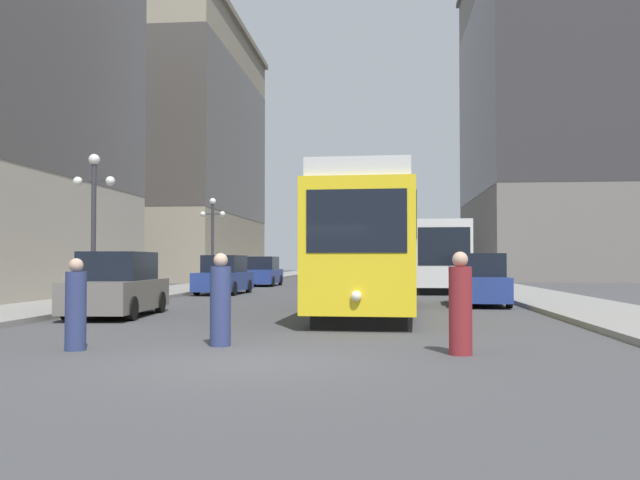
{
  "coord_description": "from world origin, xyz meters",
  "views": [
    {
      "loc": [
        2.11,
        -10.44,
        1.57
      ],
      "look_at": [
        0.53,
        6.22,
        2.08
      ],
      "focal_mm": 38.35,
      "sensor_mm": 36.0,
      "label": 1
    }
  ],
  "objects_px": {
    "parked_car_right_far": "(479,281)",
    "lamp_post_left_near": "(94,204)",
    "parked_car_left_far": "(118,286)",
    "pedestrian_on_sidewalk": "(76,307)",
    "streetcar": "(374,244)",
    "parked_car_left_mid": "(224,276)",
    "lamp_post_left_far": "(213,228)",
    "parked_car_left_near": "(263,272)",
    "transit_bus": "(438,254)",
    "pedestrian_crossing_far": "(460,307)",
    "pedestrian_crossing_near": "(220,303)"
  },
  "relations": [
    {
      "from": "transit_bus",
      "to": "parked_car_left_far",
      "type": "bearing_deg",
      "value": -117.54
    },
    {
      "from": "parked_car_left_near",
      "to": "pedestrian_on_sidewalk",
      "type": "bearing_deg",
      "value": -84.52
    },
    {
      "from": "parked_car_right_far",
      "to": "lamp_post_left_near",
      "type": "xyz_separation_m",
      "value": [
        -12.72,
        -3.0,
        2.56
      ]
    },
    {
      "from": "parked_car_left_far",
      "to": "lamp_post_left_far",
      "type": "height_order",
      "value": "lamp_post_left_far"
    },
    {
      "from": "parked_car_left_mid",
      "to": "pedestrian_crossing_far",
      "type": "bearing_deg",
      "value": -63.5
    },
    {
      "from": "parked_car_left_mid",
      "to": "pedestrian_crossing_near",
      "type": "distance_m",
      "value": 19.65
    },
    {
      "from": "streetcar",
      "to": "transit_bus",
      "type": "height_order",
      "value": "streetcar"
    },
    {
      "from": "lamp_post_left_near",
      "to": "pedestrian_crossing_far",
      "type": "bearing_deg",
      "value": -42.43
    },
    {
      "from": "transit_bus",
      "to": "pedestrian_on_sidewalk",
      "type": "distance_m",
      "value": 26.86
    },
    {
      "from": "pedestrian_crossing_far",
      "to": "pedestrian_on_sidewalk",
      "type": "distance_m",
      "value": 6.65
    },
    {
      "from": "parked_car_left_near",
      "to": "parked_car_right_far",
      "type": "xyz_separation_m",
      "value": [
        10.82,
        -17.49,
        -0.0
      ]
    },
    {
      "from": "parked_car_left_mid",
      "to": "pedestrian_crossing_far",
      "type": "height_order",
      "value": "parked_car_left_mid"
    },
    {
      "from": "parked_car_left_mid",
      "to": "streetcar",
      "type": "bearing_deg",
      "value": -52.54
    },
    {
      "from": "parked_car_left_far",
      "to": "pedestrian_on_sidewalk",
      "type": "height_order",
      "value": "parked_car_left_far"
    },
    {
      "from": "parked_car_left_near",
      "to": "transit_bus",
      "type": "bearing_deg",
      "value": -23.3
    },
    {
      "from": "parked_car_left_far",
      "to": "pedestrian_on_sidewalk",
      "type": "distance_m",
      "value": 7.48
    },
    {
      "from": "parked_car_left_far",
      "to": "lamp_post_left_near",
      "type": "height_order",
      "value": "lamp_post_left_near"
    },
    {
      "from": "parked_car_left_far",
      "to": "streetcar",
      "type": "bearing_deg",
      "value": 15.48
    },
    {
      "from": "parked_car_left_near",
      "to": "parked_car_left_far",
      "type": "distance_m",
      "value": 23.15
    },
    {
      "from": "parked_car_left_mid",
      "to": "parked_car_right_far",
      "type": "bearing_deg",
      "value": -30.74
    },
    {
      "from": "pedestrian_crossing_far",
      "to": "lamp_post_left_far",
      "type": "bearing_deg",
      "value": 81.14
    },
    {
      "from": "streetcar",
      "to": "lamp_post_left_near",
      "type": "xyz_separation_m",
      "value": [
        -9.08,
        0.2,
        1.31
      ]
    },
    {
      "from": "parked_car_left_near",
      "to": "pedestrian_crossing_far",
      "type": "bearing_deg",
      "value": -72.35
    },
    {
      "from": "parked_car_left_far",
      "to": "lamp_post_left_near",
      "type": "relative_size",
      "value": 0.93
    },
    {
      "from": "streetcar",
      "to": "lamp_post_left_far",
      "type": "xyz_separation_m",
      "value": [
        -9.08,
        15.6,
        1.29
      ]
    },
    {
      "from": "parked_car_left_near",
      "to": "parked_car_left_mid",
      "type": "relative_size",
      "value": 0.95
    },
    {
      "from": "parked_car_left_near",
      "to": "lamp_post_left_near",
      "type": "height_order",
      "value": "lamp_post_left_near"
    },
    {
      "from": "pedestrian_crossing_near",
      "to": "pedestrian_crossing_far",
      "type": "distance_m",
      "value": 4.35
    },
    {
      "from": "parked_car_left_mid",
      "to": "lamp_post_left_near",
      "type": "bearing_deg",
      "value": -97.9
    },
    {
      "from": "parked_car_right_far",
      "to": "streetcar",
      "type": "bearing_deg",
      "value": 44.42
    },
    {
      "from": "streetcar",
      "to": "pedestrian_on_sidewalk",
      "type": "height_order",
      "value": "streetcar"
    },
    {
      "from": "parked_car_right_far",
      "to": "lamp_post_left_far",
      "type": "distance_m",
      "value": 17.95
    },
    {
      "from": "pedestrian_crossing_far",
      "to": "lamp_post_left_far",
      "type": "xyz_separation_m",
      "value": [
        -10.68,
        25.16,
        2.59
      ]
    },
    {
      "from": "pedestrian_crossing_near",
      "to": "parked_car_right_far",
      "type": "bearing_deg",
      "value": -34.93
    },
    {
      "from": "parked_car_right_far",
      "to": "lamp_post_left_near",
      "type": "distance_m",
      "value": 13.32
    },
    {
      "from": "parked_car_left_near",
      "to": "lamp_post_left_near",
      "type": "relative_size",
      "value": 0.88
    },
    {
      "from": "parked_car_left_mid",
      "to": "lamp_post_left_near",
      "type": "relative_size",
      "value": 0.92
    },
    {
      "from": "parked_car_left_far",
      "to": "lamp_post_left_near",
      "type": "bearing_deg",
      "value": 122.1
    },
    {
      "from": "parked_car_left_near",
      "to": "pedestrian_crossing_near",
      "type": "xyz_separation_m",
      "value": [
        4.5,
        -29.47,
        -0.04
      ]
    },
    {
      "from": "lamp_post_left_far",
      "to": "parked_car_right_far",
      "type": "bearing_deg",
      "value": -44.26
    },
    {
      "from": "parked_car_right_far",
      "to": "pedestrian_on_sidewalk",
      "type": "xyz_separation_m",
      "value": [
        -8.69,
        -12.83,
        -0.09
      ]
    },
    {
      "from": "transit_bus",
      "to": "parked_car_left_near",
      "type": "height_order",
      "value": "transit_bus"
    },
    {
      "from": "streetcar",
      "to": "pedestrian_crossing_far",
      "type": "bearing_deg",
      "value": -77.98
    },
    {
      "from": "parked_car_left_near",
      "to": "pedestrian_on_sidewalk",
      "type": "distance_m",
      "value": 30.39
    },
    {
      "from": "parked_car_left_far",
      "to": "pedestrian_crossing_near",
      "type": "bearing_deg",
      "value": -57.9
    },
    {
      "from": "transit_bus",
      "to": "lamp_post_left_near",
      "type": "relative_size",
      "value": 2.59
    },
    {
      "from": "parked_car_right_far",
      "to": "pedestrian_on_sidewalk",
      "type": "distance_m",
      "value": 15.5
    },
    {
      "from": "pedestrian_crossing_near",
      "to": "lamp_post_left_near",
      "type": "xyz_separation_m",
      "value": [
        -6.41,
        8.98,
        2.61
      ]
    },
    {
      "from": "lamp_post_left_near",
      "to": "parked_car_left_far",
      "type": "bearing_deg",
      "value": -54.5
    },
    {
      "from": "parked_car_left_mid",
      "to": "lamp_post_left_near",
      "type": "height_order",
      "value": "lamp_post_left_near"
    }
  ]
}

